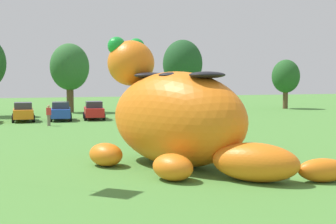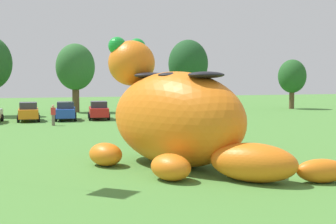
{
  "view_description": "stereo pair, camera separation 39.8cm",
  "coord_description": "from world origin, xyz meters",
  "px_view_note": "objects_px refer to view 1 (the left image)",
  "views": [
    {
      "loc": [
        -7.84,
        -17.22,
        3.75
      ],
      "look_at": [
        -1.08,
        1.9,
        2.28
      ],
      "focal_mm": 47.75,
      "sensor_mm": 36.0,
      "label": 1
    },
    {
      "loc": [
        -7.46,
        -17.35,
        3.75
      ],
      "look_at": [
        -1.08,
        1.9,
        2.28
      ],
      "focal_mm": 47.75,
      "sensor_mm": 36.0,
      "label": 2
    }
  ],
  "objects_px": {
    "car_blue": "(61,111)",
    "spectator_near_inflatable": "(204,120)",
    "giant_inflatable_creature": "(176,117)",
    "spectator_mid_field": "(171,119)",
    "car_red": "(94,110)",
    "car_orange": "(23,112)",
    "spectator_by_cars": "(49,115)"
  },
  "relations": [
    {
      "from": "car_blue",
      "to": "spectator_near_inflatable",
      "type": "xyz_separation_m",
      "value": [
        8.66,
        -12.92,
        -0.01
      ]
    },
    {
      "from": "giant_inflatable_creature",
      "to": "spectator_mid_field",
      "type": "xyz_separation_m",
      "value": [
        4.39,
        12.78,
        -1.27
      ]
    },
    {
      "from": "car_blue",
      "to": "car_red",
      "type": "height_order",
      "value": "same"
    },
    {
      "from": "giant_inflatable_creature",
      "to": "car_red",
      "type": "bearing_deg",
      "value": 88.46
    },
    {
      "from": "car_blue",
      "to": "car_red",
      "type": "relative_size",
      "value": 1.0
    },
    {
      "from": "car_blue",
      "to": "spectator_mid_field",
      "type": "height_order",
      "value": "car_blue"
    },
    {
      "from": "car_blue",
      "to": "car_red",
      "type": "bearing_deg",
      "value": 1.1
    },
    {
      "from": "spectator_mid_field",
      "to": "car_red",
      "type": "bearing_deg",
      "value": 108.54
    },
    {
      "from": "spectator_near_inflatable",
      "to": "spectator_mid_field",
      "type": "xyz_separation_m",
      "value": [
        -1.84,
        1.79,
        0.0
      ]
    },
    {
      "from": "giant_inflatable_creature",
      "to": "spectator_mid_field",
      "type": "height_order",
      "value": "giant_inflatable_creature"
    },
    {
      "from": "car_orange",
      "to": "car_blue",
      "type": "relative_size",
      "value": 0.97
    },
    {
      "from": "giant_inflatable_creature",
      "to": "car_red",
      "type": "height_order",
      "value": "giant_inflatable_creature"
    },
    {
      "from": "car_orange",
      "to": "car_blue",
      "type": "bearing_deg",
      "value": -4.48
    },
    {
      "from": "car_red",
      "to": "spectator_by_cars",
      "type": "xyz_separation_m",
      "value": [
        -4.52,
        -4.66,
        -0.01
      ]
    },
    {
      "from": "giant_inflatable_creature",
      "to": "car_orange",
      "type": "xyz_separation_m",
      "value": [
        -5.73,
        24.17,
        -1.26
      ]
    },
    {
      "from": "car_orange",
      "to": "spectator_mid_field",
      "type": "distance_m",
      "value": 15.24
    },
    {
      "from": "car_red",
      "to": "car_orange",
      "type": "bearing_deg",
      "value": 178.2
    },
    {
      "from": "car_orange",
      "to": "car_blue",
      "type": "height_order",
      "value": "same"
    },
    {
      "from": "car_blue",
      "to": "spectator_near_inflatable",
      "type": "height_order",
      "value": "car_blue"
    },
    {
      "from": "spectator_by_cars",
      "to": "spectator_mid_field",
      "type": "bearing_deg",
      "value": -38.3
    },
    {
      "from": "spectator_near_inflatable",
      "to": "spectator_mid_field",
      "type": "bearing_deg",
      "value": 135.81
    },
    {
      "from": "car_orange",
      "to": "car_red",
      "type": "xyz_separation_m",
      "value": [
        6.37,
        -0.2,
        0.0
      ]
    },
    {
      "from": "giant_inflatable_creature",
      "to": "spectator_by_cars",
      "type": "height_order",
      "value": "giant_inflatable_creature"
    },
    {
      "from": "car_red",
      "to": "spectator_near_inflatable",
      "type": "distance_m",
      "value": 14.13
    },
    {
      "from": "car_blue",
      "to": "spectator_mid_field",
      "type": "bearing_deg",
      "value": -58.51
    },
    {
      "from": "spectator_mid_field",
      "to": "spectator_by_cars",
      "type": "xyz_separation_m",
      "value": [
        -8.27,
        6.53,
        0.0
      ]
    },
    {
      "from": "giant_inflatable_creature",
      "to": "car_blue",
      "type": "distance_m",
      "value": 24.06
    },
    {
      "from": "spectator_near_inflatable",
      "to": "spectator_by_cars",
      "type": "xyz_separation_m",
      "value": [
        -10.11,
        8.32,
        0.0
      ]
    },
    {
      "from": "spectator_mid_field",
      "to": "spectator_by_cars",
      "type": "distance_m",
      "value": 10.53
    },
    {
      "from": "giant_inflatable_creature",
      "to": "car_orange",
      "type": "distance_m",
      "value": 24.87
    },
    {
      "from": "giant_inflatable_creature",
      "to": "spectator_mid_field",
      "type": "bearing_deg",
      "value": 71.02
    },
    {
      "from": "spectator_near_inflatable",
      "to": "car_orange",
      "type": "bearing_deg",
      "value": 132.24
    }
  ]
}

